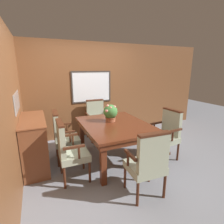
# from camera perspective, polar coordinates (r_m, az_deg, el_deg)

# --- Properties ---
(ground_plane) EXTENTS (14.00, 14.00, 0.00)m
(ground_plane) POSITION_cam_1_polar(r_m,az_deg,el_deg) (3.61, -0.29, -15.75)
(ground_plane) COLOR gray
(wall_back) EXTENTS (7.20, 0.08, 2.45)m
(wall_back) POSITION_cam_1_polar(r_m,az_deg,el_deg) (4.67, -8.10, 6.95)
(wall_back) COLOR brown
(wall_back) RESTS_ON ground_plane
(wall_left) EXTENTS (0.08, 7.20, 2.45)m
(wall_left) POSITION_cam_1_polar(r_m,az_deg,el_deg) (2.96, -30.01, 0.97)
(wall_left) COLOR brown
(wall_left) RESTS_ON ground_plane
(dining_table) EXTENTS (1.23, 1.57, 0.75)m
(dining_table) POSITION_cam_1_polar(r_m,az_deg,el_deg) (3.45, 1.00, -5.30)
(dining_table) COLOR #562614
(dining_table) RESTS_ON ground_plane
(chair_left_far) EXTENTS (0.48, 0.56, 1.01)m
(chair_left_far) POSITION_cam_1_polar(r_m,az_deg,el_deg) (3.55, -15.82, -7.08)
(chair_left_far) COLOR #472314
(chair_left_far) RESTS_ON ground_plane
(chair_right_near) EXTENTS (0.49, 0.57, 1.01)m
(chair_right_near) POSITION_cam_1_polar(r_m,az_deg,el_deg) (3.70, 17.46, -6.29)
(chair_right_near) COLOR #472314
(chair_right_near) RESTS_ON ground_plane
(chair_head_near) EXTENTS (0.56, 0.48, 1.01)m
(chair_head_near) POSITION_cam_1_polar(r_m,az_deg,el_deg) (2.55, 11.68, -15.59)
(chair_head_near) COLOR #472314
(chair_head_near) RESTS_ON ground_plane
(chair_left_near) EXTENTS (0.47, 0.55, 1.01)m
(chair_left_near) POSITION_cam_1_polar(r_m,az_deg,el_deg) (2.94, -13.89, -11.50)
(chair_left_near) COLOR #472314
(chair_left_near) RESTS_ON ground_plane
(chair_head_far) EXTENTS (0.54, 0.46, 1.01)m
(chair_head_far) POSITION_cam_1_polar(r_m,az_deg,el_deg) (4.54, -5.10, -1.90)
(chair_head_far) COLOR #472314
(chair_head_far) RESTS_ON ground_plane
(potted_plant) EXTENTS (0.29, 0.29, 0.35)m
(potted_plant) POSITION_cam_1_polar(r_m,az_deg,el_deg) (3.52, -0.51, -0.20)
(potted_plant) COLOR #9E5638
(potted_plant) RESTS_ON dining_table
(sideboard_cabinet) EXTENTS (0.44, 1.21, 0.93)m
(sideboard_cabinet) POSITION_cam_1_polar(r_m,az_deg,el_deg) (3.59, -23.89, -9.02)
(sideboard_cabinet) COLOR brown
(sideboard_cabinet) RESTS_ON ground_plane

